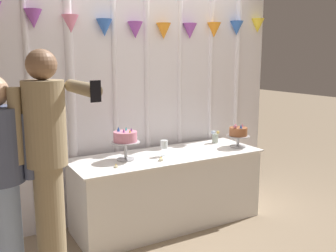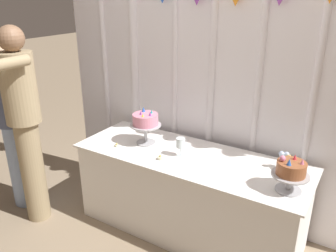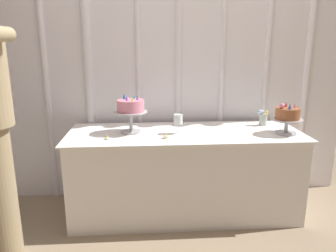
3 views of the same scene
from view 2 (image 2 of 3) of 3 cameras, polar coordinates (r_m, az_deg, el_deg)
The scene contains 11 objects.
ground_plane at distance 3.09m, azimuth 2.35°, elevation -17.77°, with size 24.00×24.00×0.00m, color gray.
draped_curtain at distance 2.93m, azimuth 7.43°, elevation 7.98°, with size 3.12×0.16×2.41m.
cake_table at distance 2.95m, azimuth 3.43°, elevation -11.26°, with size 1.91×0.69×0.72m.
cake_display_nearleft at distance 2.91m, azimuth -3.77°, elevation 0.74°, with size 0.27×0.27×0.31m.
cake_display_nearright at distance 2.38m, azimuth 19.73°, elevation -7.06°, with size 0.25×0.25×0.25m.
wine_glass at distance 2.71m, azimuth 2.09°, elevation -2.88°, with size 0.07×0.07×0.16m.
flower_vase at distance 2.68m, azimuth 19.00°, elevation -5.58°, with size 0.10×0.08×0.14m.
tealight_far_left at distance 2.95m, azimuth -8.55°, elevation -3.22°, with size 0.04×0.04×0.03m.
tealight_near_left at distance 2.70m, azimuth -1.31°, elevation -5.33°, with size 0.05×0.05×0.04m.
guest_girl_blue_dress at distance 3.08m, azimuth -22.97°, elevation 1.28°, with size 0.45×0.69×1.72m.
guest_man_dark_suit at distance 3.41m, azimuth -24.11°, elevation 0.63°, with size 0.46×0.46×1.55m.
Camera 2 is at (1.15, -2.09, 1.96)m, focal length 36.67 mm.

